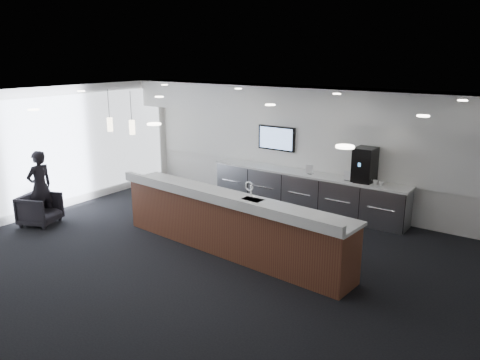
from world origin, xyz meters
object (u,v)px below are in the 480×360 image
Objects in this scene: service_counter at (230,223)px; armchair at (40,209)px; coffee_machine at (365,165)px; lounge_guest at (40,187)px.

armchair is (-4.39, -1.27, -0.23)m from service_counter.
lounge_guest is at bearing -142.81° from coffee_machine.
armchair is at bearing 37.86° from lounge_guest.
service_counter reaches higher than armchair.
lounge_guest reaches higher than service_counter.
armchair is (-5.84, -4.39, -0.99)m from coffee_machine.
lounge_guest reaches higher than armchair.
service_counter is at bearing -113.33° from coffee_machine.
coffee_machine is at bearing -75.44° from armchair.
service_counter is 4.57m from armchair.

